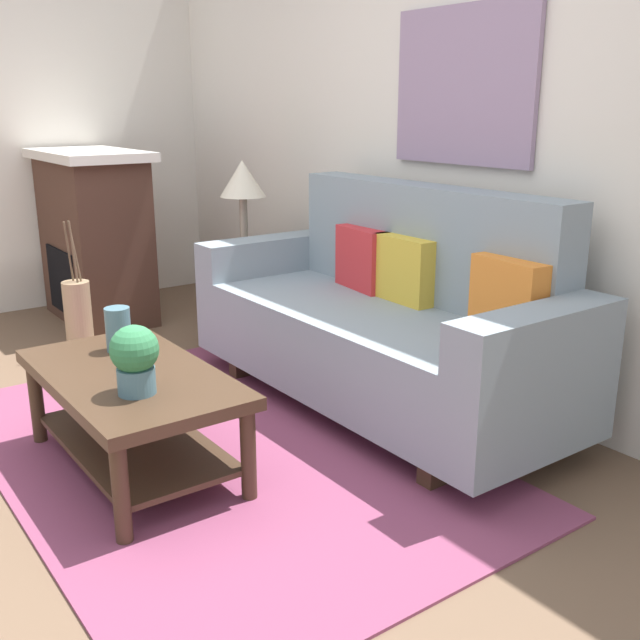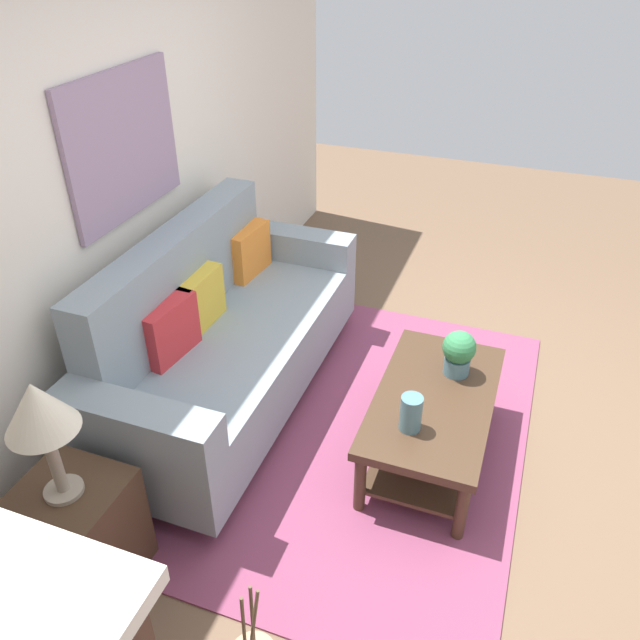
{
  "view_description": "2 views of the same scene",
  "coord_description": "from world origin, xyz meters",
  "px_view_note": "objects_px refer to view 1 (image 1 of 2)",
  "views": [
    {
      "loc": [
        2.64,
        -0.87,
        1.46
      ],
      "look_at": [
        0.13,
        0.96,
        0.55
      ],
      "focal_mm": 41.57,
      "sensor_mm": 36.0,
      "label": 1
    },
    {
      "loc": [
        -2.64,
        -0.16,
        2.58
      ],
      "look_at": [
        0.1,
        0.85,
        0.65
      ],
      "focal_mm": 35.53,
      "sensor_mm": 36.0,
      "label": 2
    }
  ],
  "objects_px": {
    "table_lamp": "(243,183)",
    "framed_painting": "(463,86)",
    "couch": "(384,322)",
    "tabletop_vase": "(118,329)",
    "throw_pillow_orange": "(509,296)",
    "coffee_table": "(132,399)",
    "fireplace": "(95,236)",
    "potted_plant_tabletop": "(135,357)",
    "floor_vase": "(79,319)",
    "throw_pillow_mustard": "(405,269)",
    "side_table": "(246,296)",
    "throw_pillow_crimson": "(363,258)"
  },
  "relations": [
    {
      "from": "throw_pillow_mustard",
      "to": "floor_vase",
      "type": "xyz_separation_m",
      "value": [
        -1.65,
        -1.1,
        -0.45
      ]
    },
    {
      "from": "throw_pillow_mustard",
      "to": "throw_pillow_orange",
      "type": "relative_size",
      "value": 1.0
    },
    {
      "from": "couch",
      "to": "framed_painting",
      "type": "bearing_deg",
      "value": 90.0
    },
    {
      "from": "side_table",
      "to": "fireplace",
      "type": "bearing_deg",
      "value": -149.4
    },
    {
      "from": "table_lamp",
      "to": "framed_painting",
      "type": "distance_m",
      "value": 1.53
    },
    {
      "from": "couch",
      "to": "tabletop_vase",
      "type": "height_order",
      "value": "couch"
    },
    {
      "from": "fireplace",
      "to": "tabletop_vase",
      "type": "bearing_deg",
      "value": -17.24
    },
    {
      "from": "side_table",
      "to": "table_lamp",
      "type": "xyz_separation_m",
      "value": [
        -0.0,
        0.0,
        0.71
      ]
    },
    {
      "from": "coffee_table",
      "to": "framed_painting",
      "type": "bearing_deg",
      "value": 87.64
    },
    {
      "from": "couch",
      "to": "side_table",
      "type": "height_order",
      "value": "couch"
    },
    {
      "from": "throw_pillow_crimson",
      "to": "tabletop_vase",
      "type": "bearing_deg",
      "value": -91.27
    },
    {
      "from": "tabletop_vase",
      "to": "table_lamp",
      "type": "bearing_deg",
      "value": 129.36
    },
    {
      "from": "tabletop_vase",
      "to": "couch",
      "type": "bearing_deg",
      "value": 73.63
    },
    {
      "from": "floor_vase",
      "to": "framed_painting",
      "type": "relative_size",
      "value": 0.51
    },
    {
      "from": "coffee_table",
      "to": "throw_pillow_orange",
      "type": "bearing_deg",
      "value": 62.76
    },
    {
      "from": "tabletop_vase",
      "to": "fireplace",
      "type": "bearing_deg",
      "value": 162.76
    },
    {
      "from": "floor_vase",
      "to": "framed_painting",
      "type": "bearing_deg",
      "value": 41.14
    },
    {
      "from": "throw_pillow_mustard",
      "to": "coffee_table",
      "type": "bearing_deg",
      "value": -92.94
    },
    {
      "from": "side_table",
      "to": "framed_painting",
      "type": "height_order",
      "value": "framed_painting"
    },
    {
      "from": "coffee_table",
      "to": "framed_painting",
      "type": "relative_size",
      "value": 1.23
    },
    {
      "from": "table_lamp",
      "to": "throw_pillow_mustard",
      "type": "bearing_deg",
      "value": 4.74
    },
    {
      "from": "throw_pillow_mustard",
      "to": "framed_painting",
      "type": "height_order",
      "value": "framed_painting"
    },
    {
      "from": "tabletop_vase",
      "to": "floor_vase",
      "type": "height_order",
      "value": "tabletop_vase"
    },
    {
      "from": "coffee_table",
      "to": "side_table",
      "type": "distance_m",
      "value": 1.82
    },
    {
      "from": "couch",
      "to": "tabletop_vase",
      "type": "bearing_deg",
      "value": -106.37
    },
    {
      "from": "throw_pillow_orange",
      "to": "framed_painting",
      "type": "xyz_separation_m",
      "value": [
        -0.65,
        0.34,
        0.86
      ]
    },
    {
      "from": "couch",
      "to": "side_table",
      "type": "distance_m",
      "value": 1.36
    },
    {
      "from": "fireplace",
      "to": "couch",
      "type": "bearing_deg",
      "value": 13.84
    },
    {
      "from": "potted_plant_tabletop",
      "to": "table_lamp",
      "type": "distance_m",
      "value": 2.08
    },
    {
      "from": "couch",
      "to": "potted_plant_tabletop",
      "type": "bearing_deg",
      "value": -83.15
    },
    {
      "from": "side_table",
      "to": "table_lamp",
      "type": "height_order",
      "value": "table_lamp"
    },
    {
      "from": "coffee_table",
      "to": "fireplace",
      "type": "xyz_separation_m",
      "value": [
        -2.29,
        0.69,
        0.27
      ]
    },
    {
      "from": "couch",
      "to": "table_lamp",
      "type": "bearing_deg",
      "value": 179.39
    },
    {
      "from": "throw_pillow_orange",
      "to": "fireplace",
      "type": "distance_m",
      "value": 3.1
    },
    {
      "from": "throw_pillow_mustard",
      "to": "tabletop_vase",
      "type": "relative_size",
      "value": 1.88
    },
    {
      "from": "couch",
      "to": "framed_painting",
      "type": "relative_size",
      "value": 2.36
    },
    {
      "from": "potted_plant_tabletop",
      "to": "table_lamp",
      "type": "xyz_separation_m",
      "value": [
        -1.52,
        1.35,
        0.42
      ]
    },
    {
      "from": "throw_pillow_mustard",
      "to": "tabletop_vase",
      "type": "xyz_separation_m",
      "value": [
        -0.35,
        -1.33,
        -0.15
      ]
    },
    {
      "from": "fireplace",
      "to": "potted_plant_tabletop",
      "type": "bearing_deg",
      "value": -16.73
    },
    {
      "from": "tabletop_vase",
      "to": "floor_vase",
      "type": "relative_size",
      "value": 0.42
    },
    {
      "from": "potted_plant_tabletop",
      "to": "side_table",
      "type": "height_order",
      "value": "potted_plant_tabletop"
    },
    {
      "from": "throw_pillow_orange",
      "to": "coffee_table",
      "type": "distance_m",
      "value": 1.62
    },
    {
      "from": "throw_pillow_orange",
      "to": "framed_painting",
      "type": "distance_m",
      "value": 1.13
    },
    {
      "from": "framed_painting",
      "to": "table_lamp",
      "type": "bearing_deg",
      "value": -161.5
    },
    {
      "from": "throw_pillow_orange",
      "to": "potted_plant_tabletop",
      "type": "height_order",
      "value": "throw_pillow_orange"
    },
    {
      "from": "couch",
      "to": "fireplace",
      "type": "xyz_separation_m",
      "value": [
        -2.36,
        -0.58,
        0.16
      ]
    },
    {
      "from": "tabletop_vase",
      "to": "framed_painting",
      "type": "bearing_deg",
      "value": 78.05
    },
    {
      "from": "couch",
      "to": "tabletop_vase",
      "type": "distance_m",
      "value": 1.26
    },
    {
      "from": "tabletop_vase",
      "to": "fireplace",
      "type": "relative_size",
      "value": 0.17
    },
    {
      "from": "fireplace",
      "to": "table_lamp",
      "type": "bearing_deg",
      "value": 30.6
    }
  ]
}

